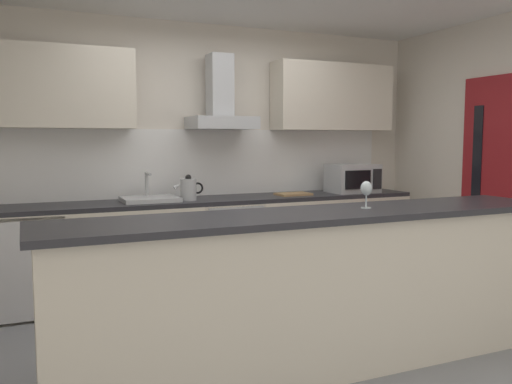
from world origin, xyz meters
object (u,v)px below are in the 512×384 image
(chopping_board, at_px, (293,194))
(sink, at_px, (150,198))
(refrigerator, at_px, (28,264))
(microwave, at_px, (353,178))
(range_hood, at_px, (221,106))
(kettle, at_px, (189,189))
(wine_glass, at_px, (366,189))
(oven, at_px, (226,243))

(chopping_board, bearing_deg, sink, 178.63)
(refrigerator, distance_m, sink, 1.16)
(microwave, xyz_separation_m, chopping_board, (-0.71, 0.00, -0.14))
(range_hood, bearing_deg, kettle, -156.90)
(microwave, height_order, chopping_board, microwave)
(kettle, bearing_deg, refrigerator, 178.73)
(sink, relative_size, wine_glass, 2.81)
(range_hood, relative_size, chopping_board, 2.12)
(oven, distance_m, refrigerator, 1.78)
(refrigerator, height_order, kettle, kettle)
(kettle, height_order, chopping_board, kettle)
(kettle, distance_m, chopping_board, 1.10)
(range_hood, bearing_deg, wine_glass, -82.70)
(refrigerator, bearing_deg, range_hood, 4.26)
(microwave, xyz_separation_m, kettle, (-1.81, -0.01, -0.04))
(range_hood, xyz_separation_m, chopping_board, (0.72, -0.15, -0.88))
(sink, relative_size, range_hood, 0.69)
(sink, xyz_separation_m, chopping_board, (1.45, -0.03, -0.02))
(microwave, height_order, wine_glass, microwave)
(oven, distance_m, microwave, 1.54)
(sink, bearing_deg, kettle, -7.25)
(refrigerator, bearing_deg, oven, 0.09)
(sink, xyz_separation_m, wine_glass, (1.00, -1.92, 0.21))
(sink, bearing_deg, refrigerator, -179.25)
(oven, bearing_deg, chopping_board, -1.89)
(oven, bearing_deg, kettle, -174.97)
(sink, distance_m, wine_glass, 2.17)
(oven, xyz_separation_m, refrigerator, (-1.78, -0.00, -0.03))
(oven, height_order, wine_glass, wine_glass)
(oven, relative_size, wine_glass, 4.50)
(refrigerator, xyz_separation_m, range_hood, (1.78, 0.13, 1.36))
(kettle, bearing_deg, oven, 5.03)
(sink, relative_size, kettle, 1.73)
(refrigerator, height_order, sink, sink)
(microwave, bearing_deg, range_hood, 173.70)
(refrigerator, distance_m, range_hood, 2.24)
(oven, height_order, range_hood, range_hood)
(range_hood, height_order, wine_glass, range_hood)
(microwave, height_order, kettle, microwave)
(sink, distance_m, range_hood, 1.14)
(oven, bearing_deg, range_hood, 90.00)
(refrigerator, distance_m, chopping_board, 2.54)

